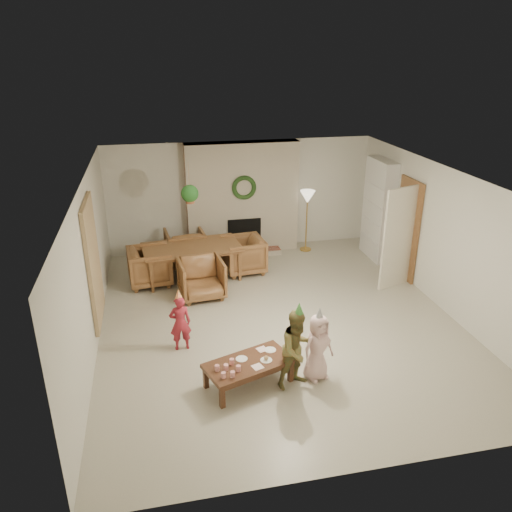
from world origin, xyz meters
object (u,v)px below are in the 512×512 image
object	(u,v)px
coffee_table_top	(249,364)
child_pink	(318,347)
child_red	(180,323)
child_plaid	(298,349)
dining_chair_far	(185,246)
dining_chair_left	(150,266)
dining_table	(193,263)
dining_chair_right	(243,255)
dining_chair_near	(201,278)

from	to	relation	value
coffee_table_top	child_pink	xyz separation A→B (m)	(0.98, -0.04, 0.16)
child_red	child_pink	bearing A→B (deg)	144.02
coffee_table_top	child_plaid	bearing A→B (deg)	-31.19
dining_chair_far	dining_chair_left	world-z (taller)	same
dining_table	coffee_table_top	size ratio (longest dim) A/B	1.62
child_pink	dining_table	bearing A→B (deg)	89.80
child_red	coffee_table_top	bearing A→B (deg)	123.67
coffee_table_top	dining_chair_right	bearing A→B (deg)	61.23
child_red	child_plaid	xyz separation A→B (m)	(1.51, -1.24, 0.12)
dining_chair_right	child_red	world-z (taller)	child_red
dining_chair_near	child_plaid	xyz separation A→B (m)	(1.00, -2.96, 0.20)
dining_chair_far	child_pink	size ratio (longest dim) A/B	0.83
child_red	child_pink	xyz separation A→B (m)	(1.83, -1.14, 0.04)
dining_chair_right	coffee_table_top	distance (m)	3.83
dining_chair_near	coffee_table_top	xyz separation A→B (m)	(0.34, -2.82, -0.04)
dining_chair_near	dining_chair_far	size ratio (longest dim) A/B	1.00
dining_table	dining_chair_left	xyz separation A→B (m)	(-0.85, -0.09, 0.04)
dining_chair_right	child_red	distance (m)	3.06
dining_chair_far	coffee_table_top	size ratio (longest dim) A/B	0.69
child_pink	child_red	bearing A→B (deg)	127.05
coffee_table_top	child_plaid	size ratio (longest dim) A/B	1.03
dining_table	dining_chair_far	bearing A→B (deg)	90.00
dining_chair_right	coffee_table_top	xyz separation A→B (m)	(-0.63, -3.78, -0.04)
dining_chair_near	coffee_table_top	distance (m)	2.85
dining_chair_right	coffee_table_top	size ratio (longest dim) A/B	0.69
dining_chair_far	coffee_table_top	world-z (taller)	dining_chair_far
dining_chair_far	child_plaid	world-z (taller)	child_plaid
dining_chair_far	dining_chair_left	distance (m)	1.21
dining_chair_far	child_plaid	xyz separation A→B (m)	(1.17, -4.66, 0.20)
dining_chair_near	dining_chair_far	bearing A→B (deg)	90.00
dining_chair_left	child_plaid	xyz separation A→B (m)	(1.93, -3.73, 0.20)
dining_table	child_red	bearing A→B (deg)	-105.16
dining_chair_right	child_plaid	bearing A→B (deg)	-5.42
dining_chair_far	child_red	world-z (taller)	child_red
coffee_table_top	child_red	distance (m)	1.40
dining_chair_left	child_red	distance (m)	2.52
dining_chair_far	child_red	bearing A→B (deg)	78.57
dining_table	dining_chair_near	size ratio (longest dim) A/B	2.34
dining_table	child_pink	distance (m)	3.97
child_red	dining_chair_far	bearing A→B (deg)	-99.66
dining_chair_near	dining_chair_left	distance (m)	1.21
dining_chair_far	child_pink	xyz separation A→B (m)	(1.49, -4.56, 0.12)
dining_chair_near	child_plaid	world-z (taller)	child_plaid
dining_chair_left	child_pink	world-z (taller)	child_pink
dining_chair_near	coffee_table_top	bearing A→B (deg)	-88.85
dining_chair_far	dining_chair_left	size ratio (longest dim) A/B	1.00
dining_chair_far	dining_chair_near	bearing A→B (deg)	90.00
dining_chair_left	dining_chair_right	distance (m)	1.92
dining_chair_near	dining_chair_right	distance (m)	1.37
dining_table	dining_chair_near	distance (m)	0.85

